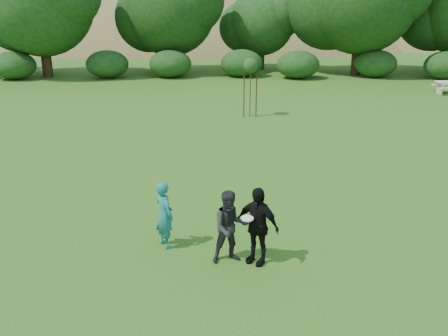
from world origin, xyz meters
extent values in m
plane|color=#19470C|center=(0.00, 0.00, 0.00)|extent=(120.00, 120.00, 0.00)
imported|color=#197173|center=(-1.39, 0.51, 0.81)|extent=(0.65, 0.71, 1.62)
imported|color=#252427|center=(0.14, -0.20, 0.84)|extent=(0.94, 0.80, 1.67)
imported|color=black|center=(0.72, -0.24, 0.89)|extent=(1.11, 0.94, 1.78)
cylinder|color=white|center=(0.49, -0.45, 1.16)|extent=(0.27, 0.27, 0.05)
cylinder|color=#402A19|center=(1.28, 14.00, 1.25)|extent=(0.05, 0.05, 2.50)
sphere|color=#1E4819|center=(1.28, 14.00, 2.50)|extent=(0.70, 0.70, 0.70)
cylinder|color=#3E2918|center=(0.98, 14.00, 1.00)|extent=(0.06, 0.06, 2.00)
cylinder|color=#3B2717|center=(1.58, 14.00, 1.00)|extent=(0.06, 0.06, 2.00)
cube|color=#B3AFA6|center=(13.14, 20.10, 0.34)|extent=(0.10, 0.70, 0.68)
cube|color=beige|center=(13.79, 20.70, 0.44)|extent=(1.80, 0.28, 0.06)
ellipsoid|color=olive|center=(-25.00, 70.00, -12.10)|extent=(110.00, 70.00, 44.00)
ellipsoid|color=olive|center=(20.00, 72.00, -14.30)|extent=(100.00, 64.00, 52.00)
ellipsoid|color=olive|center=(-5.00, 58.00, -7.70)|extent=(80.00, 50.00, 28.00)
ellipsoid|color=olive|center=(30.00, 60.00, -6.60)|extent=(60.00, 44.00, 24.00)
cylinder|color=#3A2616|center=(-13.00, 27.00, 1.57)|extent=(0.73, 0.73, 3.15)
sphere|color=#194214|center=(-13.00, 27.00, 5.23)|extent=(7.54, 7.54, 7.54)
cylinder|color=#3A2616|center=(-4.00, 29.00, 1.40)|extent=(0.68, 0.68, 2.80)
sphere|color=#194214|center=(-4.00, 29.00, 4.66)|extent=(6.73, 6.73, 6.73)
cylinder|color=#3A2616|center=(3.00, 31.00, 1.14)|extent=(0.60, 0.60, 2.27)
sphere|color=#194214|center=(3.00, 31.00, 3.71)|extent=(5.22, 5.22, 5.22)
cylinder|color=#3A2616|center=(10.00, 28.00, 1.66)|extent=(0.76, 0.76, 3.32)
camera|label=1|loc=(-0.01, -10.10, 5.61)|focal=40.00mm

